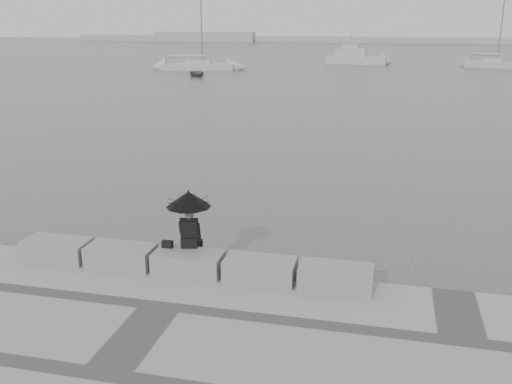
% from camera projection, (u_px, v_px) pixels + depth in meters
% --- Properties ---
extents(ground, '(360.00, 360.00, 0.00)m').
position_uv_depth(ground, '(196.00, 284.00, 13.83)').
color(ground, '#3F4144').
rests_on(ground, ground).
extents(stone_block_far_left, '(1.60, 0.80, 0.50)m').
position_uv_depth(stone_block_far_left, '(57.00, 249.00, 13.94)').
color(stone_block_far_left, slate).
rests_on(stone_block_far_left, promenade).
extents(stone_block_left, '(1.60, 0.80, 0.50)m').
position_uv_depth(stone_block_left, '(121.00, 256.00, 13.57)').
color(stone_block_left, slate).
rests_on(stone_block_left, promenade).
extents(stone_block_centre, '(1.60, 0.80, 0.50)m').
position_uv_depth(stone_block_centre, '(189.00, 262.00, 13.19)').
color(stone_block_centre, slate).
rests_on(stone_block_centre, promenade).
extents(stone_block_right, '(1.60, 0.80, 0.50)m').
position_uv_depth(stone_block_right, '(260.00, 270.00, 12.82)').
color(stone_block_right, slate).
rests_on(stone_block_right, promenade).
extents(stone_block_far_right, '(1.60, 0.80, 0.50)m').
position_uv_depth(stone_block_far_right, '(336.00, 277.00, 12.45)').
color(stone_block_far_right, slate).
rests_on(stone_block_far_right, promenade).
extents(seated_person, '(1.06, 1.06, 1.39)m').
position_uv_depth(seated_person, '(189.00, 207.00, 13.21)').
color(seated_person, black).
rests_on(seated_person, stone_block_centre).
extents(bag, '(0.25, 0.14, 0.16)m').
position_uv_depth(bag, '(167.00, 244.00, 13.40)').
color(bag, black).
rests_on(bag, stone_block_centre).
extents(distant_landmass, '(180.00, 8.00, 2.80)m').
position_uv_depth(distant_landmass, '(349.00, 39.00, 159.29)').
color(distant_landmass, '#A1A4A7').
rests_on(distant_landmass, ground).
extents(sailboat_left, '(9.32, 4.18, 12.90)m').
position_uv_depth(sailboat_left, '(198.00, 66.00, 72.60)').
color(sailboat_left, '#B9B9BB').
rests_on(sailboat_left, ground).
extents(sailboat_right, '(7.23, 5.24, 12.90)m').
position_uv_depth(sailboat_right, '(494.00, 64.00, 75.84)').
color(sailboat_right, '#B9B9BB').
rests_on(sailboat_right, ground).
extents(motor_cruiser, '(8.92, 3.88, 4.50)m').
position_uv_depth(motor_cruiser, '(357.00, 58.00, 82.37)').
color(motor_cruiser, '#B9B9BB').
rests_on(motor_cruiser, ground).
extents(dinghy, '(3.83, 3.14, 0.60)m').
position_uv_depth(dinghy, '(197.00, 73.00, 64.63)').
color(dinghy, slate).
rests_on(dinghy, ground).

